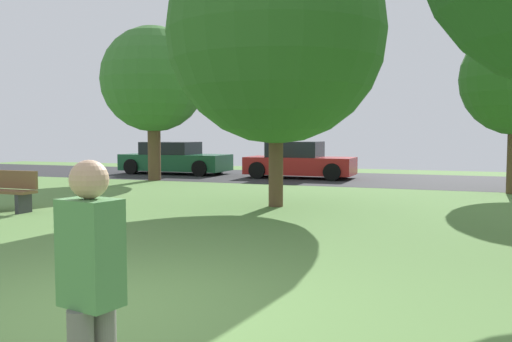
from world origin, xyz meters
name	(u,v)px	position (x,y,z in m)	size (l,w,h in m)	color
ground_plane	(110,308)	(0.00, 0.00, 0.00)	(44.00, 44.00, 0.00)	#5B8442
road_strip	(366,179)	(0.00, 16.00, 0.00)	(44.00, 6.40, 0.01)	#28282B
maple_tree_near	(276,34)	(-0.81, 7.67, 4.00)	(5.07, 5.07, 6.55)	brown
birch_tree_lone	(153,80)	(-7.22, 12.92, 3.66)	(3.81, 3.81, 5.59)	brown
person_catcher	(91,291)	(1.32, -2.01, 0.86)	(0.36, 0.30, 1.58)	slate
parked_car_green	(174,159)	(-8.12, 16.05, 0.62)	(4.56, 2.08, 1.36)	#195633
parked_car_red	(299,162)	(-2.53, 15.74, 0.64)	(4.12, 1.97, 1.41)	#B21E1E
park_bench	(4,190)	(-6.18, 4.82, 0.46)	(1.60, 0.45, 0.90)	brown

